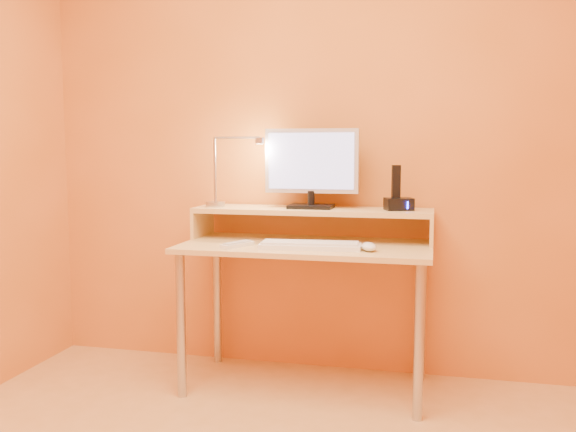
% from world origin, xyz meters
% --- Properties ---
extents(wall_back, '(3.00, 0.04, 2.50)m').
position_xyz_m(wall_back, '(0.00, 1.50, 1.25)').
color(wall_back, orange).
rests_on(wall_back, floor).
extents(desk_leg_fl, '(0.04, 0.04, 0.69)m').
position_xyz_m(desk_leg_fl, '(-0.55, 0.93, 0.35)').
color(desk_leg_fl, '#ADADB4').
rests_on(desk_leg_fl, floor).
extents(desk_leg_fr, '(0.04, 0.04, 0.69)m').
position_xyz_m(desk_leg_fr, '(0.55, 0.93, 0.35)').
color(desk_leg_fr, '#ADADB4').
rests_on(desk_leg_fr, floor).
extents(desk_leg_bl, '(0.04, 0.04, 0.69)m').
position_xyz_m(desk_leg_bl, '(-0.55, 1.43, 0.35)').
color(desk_leg_bl, '#ADADB4').
rests_on(desk_leg_bl, floor).
extents(desk_leg_br, '(0.04, 0.04, 0.69)m').
position_xyz_m(desk_leg_br, '(0.55, 1.43, 0.35)').
color(desk_leg_br, '#ADADB4').
rests_on(desk_leg_br, floor).
extents(desk_lower, '(1.20, 0.60, 0.02)m').
position_xyz_m(desk_lower, '(0.00, 1.18, 0.71)').
color(desk_lower, '#EDC97A').
rests_on(desk_lower, floor).
extents(shelf_riser_left, '(0.02, 0.30, 0.14)m').
position_xyz_m(shelf_riser_left, '(-0.59, 1.33, 0.79)').
color(shelf_riser_left, '#EDC97A').
rests_on(shelf_riser_left, desk_lower).
extents(shelf_riser_right, '(0.02, 0.30, 0.14)m').
position_xyz_m(shelf_riser_right, '(0.59, 1.33, 0.79)').
color(shelf_riser_right, '#EDC97A').
rests_on(shelf_riser_right, desk_lower).
extents(desk_shelf, '(1.20, 0.30, 0.02)m').
position_xyz_m(desk_shelf, '(0.00, 1.33, 0.87)').
color(desk_shelf, '#EDC97A').
rests_on(desk_shelf, desk_lower).
extents(monitor_foot, '(0.22, 0.16, 0.02)m').
position_xyz_m(monitor_foot, '(-0.01, 1.33, 0.89)').
color(monitor_foot, black).
rests_on(monitor_foot, desk_shelf).
extents(monitor_neck, '(0.04, 0.04, 0.07)m').
position_xyz_m(monitor_neck, '(-0.01, 1.33, 0.93)').
color(monitor_neck, black).
rests_on(monitor_neck, monitor_foot).
extents(monitor_panel, '(0.47, 0.04, 0.32)m').
position_xyz_m(monitor_panel, '(-0.01, 1.34, 1.12)').
color(monitor_panel, '#B7B7BF').
rests_on(monitor_panel, monitor_neck).
extents(monitor_back, '(0.43, 0.02, 0.27)m').
position_xyz_m(monitor_back, '(-0.01, 1.36, 1.12)').
color(monitor_back, black).
rests_on(monitor_back, monitor_panel).
extents(monitor_screen, '(0.43, 0.01, 0.28)m').
position_xyz_m(monitor_screen, '(-0.01, 1.32, 1.12)').
color(monitor_screen, '#9CA7EE').
rests_on(monitor_screen, monitor_panel).
extents(lamp_base, '(0.10, 0.10, 0.02)m').
position_xyz_m(lamp_base, '(-0.51, 1.30, 0.89)').
color(lamp_base, '#ADADB4').
rests_on(lamp_base, desk_shelf).
extents(lamp_post, '(0.01, 0.01, 0.33)m').
position_xyz_m(lamp_post, '(-0.51, 1.30, 1.07)').
color(lamp_post, '#ADADB4').
rests_on(lamp_post, lamp_base).
extents(lamp_arm, '(0.24, 0.01, 0.01)m').
position_xyz_m(lamp_arm, '(-0.39, 1.30, 1.24)').
color(lamp_arm, '#ADADB4').
rests_on(lamp_arm, lamp_post).
extents(lamp_head, '(0.04, 0.04, 0.03)m').
position_xyz_m(lamp_head, '(-0.27, 1.30, 1.22)').
color(lamp_head, '#ADADB4').
rests_on(lamp_head, lamp_arm).
extents(lamp_bulb, '(0.03, 0.03, 0.00)m').
position_xyz_m(lamp_bulb, '(-0.27, 1.30, 1.20)').
color(lamp_bulb, '#FFEAC6').
rests_on(lamp_bulb, lamp_head).
extents(phone_dock, '(0.16, 0.14, 0.06)m').
position_xyz_m(phone_dock, '(0.43, 1.33, 0.91)').
color(phone_dock, black).
rests_on(phone_dock, desk_shelf).
extents(phone_handset, '(0.05, 0.04, 0.16)m').
position_xyz_m(phone_handset, '(0.42, 1.33, 1.02)').
color(phone_handset, black).
rests_on(phone_handset, phone_dock).
extents(phone_led, '(0.01, 0.00, 0.04)m').
position_xyz_m(phone_led, '(0.48, 1.28, 0.91)').
color(phone_led, '#2D3AEE').
rests_on(phone_led, phone_dock).
extents(keyboard, '(0.48, 0.18, 0.02)m').
position_xyz_m(keyboard, '(0.05, 1.05, 0.73)').
color(keyboard, white).
rests_on(keyboard, desk_lower).
extents(mouse, '(0.10, 0.13, 0.04)m').
position_xyz_m(mouse, '(0.32, 1.04, 0.74)').
color(mouse, white).
rests_on(mouse, desk_lower).
extents(remote_control, '(0.12, 0.19, 0.02)m').
position_xyz_m(remote_control, '(-0.30, 1.02, 0.73)').
color(remote_control, white).
rests_on(remote_control, desk_lower).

